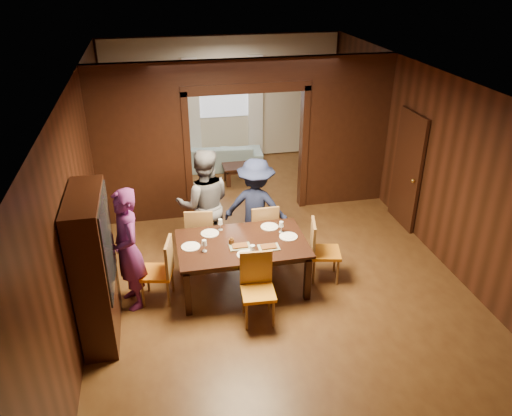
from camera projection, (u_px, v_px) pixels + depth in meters
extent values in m
plane|color=#4E2C15|center=(265.00, 251.00, 8.42)|extent=(9.00, 9.00, 0.00)
cube|color=silver|center=(267.00, 78.00, 7.11)|extent=(5.50, 9.00, 0.02)
cube|color=black|center=(223.00, 99.00, 11.69)|extent=(5.50, 0.02, 2.90)
cube|color=black|center=(82.00, 187.00, 7.26)|extent=(0.02, 9.00, 2.90)
cube|color=black|center=(427.00, 159.00, 8.27)|extent=(0.02, 9.00, 2.90)
cube|color=black|center=(141.00, 160.00, 8.92)|extent=(1.65, 0.15, 2.40)
cube|color=black|center=(345.00, 145.00, 9.62)|extent=(1.65, 0.15, 2.40)
cube|color=black|center=(246.00, 73.00, 8.61)|extent=(5.50, 0.15, 0.50)
cube|color=beige|center=(224.00, 99.00, 11.66)|extent=(5.40, 0.04, 2.85)
imported|color=#632262|center=(128.00, 250.00, 6.79)|extent=(0.61, 0.75, 1.78)
imported|color=#514F56|center=(204.00, 204.00, 7.94)|extent=(0.93, 0.75, 1.85)
imported|color=#161C38|center=(256.00, 207.00, 8.07)|extent=(1.22, 0.99, 1.65)
imported|color=#96BAC5|center=(219.00, 156.00, 11.61)|extent=(2.04, 0.96, 0.58)
imported|color=black|center=(250.00, 234.00, 7.35)|extent=(0.33, 0.33, 0.08)
cube|color=black|center=(242.00, 264.00, 7.38)|extent=(1.87, 1.16, 0.76)
cube|color=black|center=(242.00, 174.00, 10.90)|extent=(0.80, 0.50, 0.40)
cube|color=black|center=(94.00, 268.00, 6.20)|extent=(0.40, 1.20, 2.00)
cube|color=black|center=(407.00, 170.00, 8.87)|extent=(0.06, 0.90, 2.10)
cube|color=silver|center=(223.00, 89.00, 11.52)|extent=(1.20, 0.03, 1.30)
cube|color=white|center=(192.00, 110.00, 11.55)|extent=(0.35, 0.06, 2.40)
cube|color=white|center=(256.00, 107.00, 11.83)|extent=(0.35, 0.06, 2.40)
cylinder|color=white|center=(191.00, 247.00, 7.10)|extent=(0.27, 0.27, 0.01)
cylinder|color=silver|center=(210.00, 233.00, 7.44)|extent=(0.27, 0.27, 0.01)
cylinder|color=white|center=(269.00, 227.00, 7.62)|extent=(0.27, 0.27, 0.01)
cylinder|color=white|center=(288.00, 237.00, 7.35)|extent=(0.27, 0.27, 0.01)
cylinder|color=silver|center=(247.00, 255.00, 6.91)|extent=(0.27, 0.27, 0.01)
cube|color=slate|center=(240.00, 246.00, 7.09)|extent=(0.30, 0.20, 0.04)
cube|color=gray|center=(269.00, 247.00, 7.07)|extent=(0.30, 0.20, 0.04)
cylinder|color=silver|center=(252.00, 250.00, 6.90)|extent=(0.07, 0.07, 0.14)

